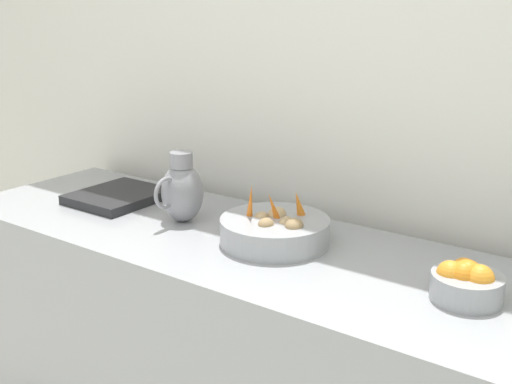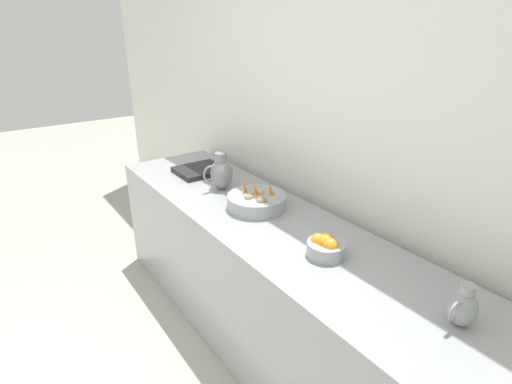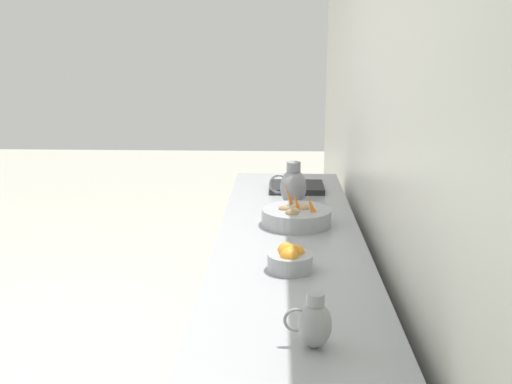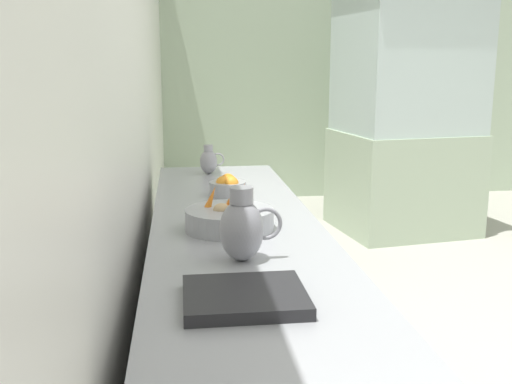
{
  "view_description": "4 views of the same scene",
  "coord_description": "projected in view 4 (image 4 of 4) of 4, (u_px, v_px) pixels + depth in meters",
  "views": [
    {
      "loc": [
        0.05,
        0.89,
        1.61
      ],
      "look_at": [
        -1.47,
        -0.2,
        1.05
      ],
      "focal_mm": 43.62,
      "sensor_mm": 36.0,
      "label": 1
    },
    {
      "loc": [
        -0.24,
        1.63,
        1.9
      ],
      "look_at": [
        -1.44,
        -0.04,
        1.03
      ],
      "focal_mm": 28.03,
      "sensor_mm": 36.0,
      "label": 2
    },
    {
      "loc": [
        -1.43,
        2.78,
        1.77
      ],
      "look_at": [
        -1.32,
        -0.07,
        1.06
      ],
      "focal_mm": 42.02,
      "sensor_mm": 36.0,
      "label": 3
    },
    {
      "loc": [
        -1.71,
        -2.48,
        1.52
      ],
      "look_at": [
        -1.39,
        0.03,
        0.98
      ],
      "focal_mm": 41.98,
      "sensor_mm": 36.0,
      "label": 4
    }
  ],
  "objects": [
    {
      "name": "glass_block_booth",
      "position": [
        406.0,
        110.0,
        5.4
      ],
      "size": [
        1.34,
        1.22,
        2.25
      ],
      "color": "#ADC1A3",
      "rests_on": "ground_plane"
    },
    {
      "name": "counter_sink_basin",
      "position": [
        245.0,
        297.0,
        1.66
      ],
      "size": [
        0.34,
        0.3,
        0.04
      ],
      "primitive_type": "cube",
      "color": "#232326",
      "rests_on": "prep_counter"
    },
    {
      "name": "metal_pitcher_short",
      "position": [
        209.0,
        161.0,
        3.62
      ],
      "size": [
        0.15,
        0.1,
        0.18
      ],
      "color": "#939399",
      "rests_on": "prep_counter"
    },
    {
      "name": "orange_bowl",
      "position": [
        228.0,
        186.0,
        3.01
      ],
      "size": [
        0.19,
        0.19,
        0.11
      ],
      "color": "#9EA0A5",
      "rests_on": "prep_counter"
    },
    {
      "name": "back_wall_green",
      "position": [
        504.0,
        66.0,
        7.04
      ],
      "size": [
        8.0,
        0.1,
        3.0
      ],
      "primitive_type": "cube",
      "color": "#B2C6A8",
      "rests_on": "ground_plane"
    },
    {
      "name": "metal_pitcher_tall",
      "position": [
        242.0,
        228.0,
        2.01
      ],
      "size": [
        0.21,
        0.15,
        0.25
      ],
      "color": "gray",
      "rests_on": "prep_counter"
    },
    {
      "name": "tile_wall_left",
      "position": [
        128.0,
        68.0,
        2.84
      ],
      "size": [
        0.1,
        7.64,
        3.0
      ],
      "primitive_type": "cube",
      "color": "white",
      "rests_on": "ground_plane"
    },
    {
      "name": "vegetable_colander",
      "position": [
        230.0,
        219.0,
        2.4
      ],
      "size": [
        0.36,
        0.36,
        0.21
      ],
      "color": "#9EA0A5",
      "rests_on": "prep_counter"
    },
    {
      "name": "prep_counter",
      "position": [
        236.0,
        316.0,
        2.63
      ],
      "size": [
        0.7,
        2.77,
        0.87
      ],
      "primitive_type": "cube",
      "color": "#9EA0A5",
      "rests_on": "ground_plane"
    }
  ]
}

